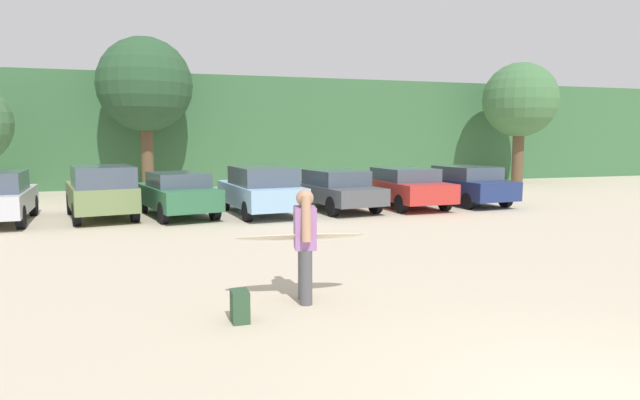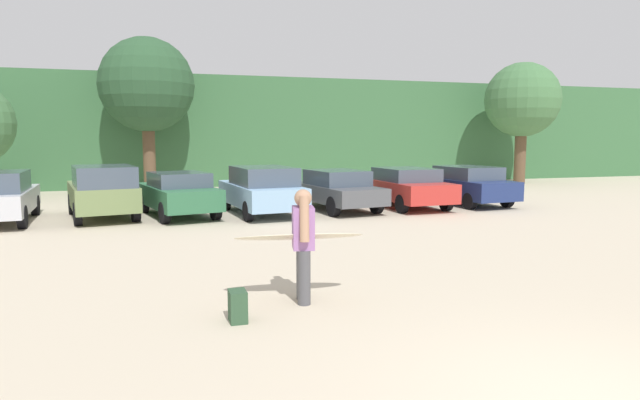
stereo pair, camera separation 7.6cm
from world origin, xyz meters
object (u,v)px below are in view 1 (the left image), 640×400
at_px(parked_car_olive_green, 101,191).
at_px(surfboard_cream, 301,237).
at_px(parked_car_navy, 463,184).
at_px(backpack_dropped, 240,306).
at_px(parked_car_sky_blue, 261,189).
at_px(parked_car_red, 403,186).
at_px(parked_car_forest_green, 177,193).
at_px(parked_car_dark_gray, 334,189).
at_px(person_adult, 305,239).

relative_size(parked_car_olive_green, surfboard_cream, 2.08).
height_order(parked_car_navy, backpack_dropped, parked_car_navy).
bearing_deg(parked_car_olive_green, parked_car_sky_blue, -105.60).
distance_m(parked_car_sky_blue, parked_car_red, 5.47).
distance_m(parked_car_navy, backpack_dropped, 15.28).
height_order(parked_car_forest_green, parked_car_sky_blue, parked_car_sky_blue).
relative_size(parked_car_red, surfboard_cream, 2.22).
bearing_deg(parked_car_red, parked_car_dark_gray, 88.16).
bearing_deg(parked_car_forest_green, parked_car_navy, -101.85).
relative_size(parked_car_sky_blue, backpack_dropped, 10.42).
distance_m(parked_car_olive_green, person_adult, 11.04).
height_order(parked_car_olive_green, parked_car_dark_gray, parked_car_olive_green).
distance_m(person_adult, backpack_dropped, 1.53).
height_order(parked_car_navy, person_adult, person_adult).
height_order(parked_car_dark_gray, parked_car_red, parked_car_red).
bearing_deg(parked_car_dark_gray, parked_car_navy, -96.71).
bearing_deg(parked_car_forest_green, parked_car_dark_gray, -102.88).
bearing_deg(parked_car_navy, parked_car_forest_green, 86.40).
xyz_separation_m(parked_car_red, person_adult, (-6.71, -10.28, 0.24)).
bearing_deg(parked_car_olive_green, parked_car_navy, -100.26).
relative_size(parked_car_olive_green, backpack_dropped, 9.82).
relative_size(parked_car_dark_gray, parked_car_red, 1.02).
height_order(parked_car_dark_gray, surfboard_cream, parked_car_dark_gray).
bearing_deg(surfboard_cream, parked_car_dark_gray, -104.39).
height_order(parked_car_navy, surfboard_cream, parked_car_navy).
xyz_separation_m(parked_car_red, parked_car_navy, (2.68, 0.15, -0.00)).
bearing_deg(parked_car_red, person_adult, 144.36).
xyz_separation_m(parked_car_olive_green, parked_car_navy, (13.19, 0.06, -0.13)).
bearing_deg(parked_car_sky_blue, parked_car_navy, -92.30).
height_order(parked_car_dark_gray, parked_car_navy, parked_car_navy).
bearing_deg(parked_car_dark_gray, surfboard_cream, 149.74).
relative_size(parked_car_forest_green, person_adult, 2.54).
height_order(surfboard_cream, backpack_dropped, surfboard_cream).
bearing_deg(parked_car_olive_green, person_adult, -170.39).
height_order(parked_car_red, person_adult, person_adult).
relative_size(parked_car_olive_green, person_adult, 2.46).
xyz_separation_m(parked_car_sky_blue, parked_car_navy, (8.14, 0.51, -0.07)).
xyz_separation_m(parked_car_sky_blue, parked_car_dark_gray, (2.74, 0.33, -0.09)).
xyz_separation_m(parked_car_navy, surfboard_cream, (-9.42, -10.34, 0.26)).
bearing_deg(parked_car_red, backpack_dropped, 141.80).
height_order(parked_car_olive_green, parked_car_navy, parked_car_olive_green).
xyz_separation_m(parked_car_dark_gray, parked_car_red, (2.72, 0.03, 0.02)).
xyz_separation_m(parked_car_navy, person_adult, (-9.39, -10.43, 0.24)).
bearing_deg(parked_car_forest_green, parked_car_olive_green, 74.59).
bearing_deg(parked_car_navy, surfboard_cream, 133.15).
height_order(person_adult, surfboard_cream, person_adult).
bearing_deg(parked_car_red, surfboard_cream, 143.98).
xyz_separation_m(parked_car_navy, backpack_dropped, (-10.52, -11.07, -0.55)).
distance_m(parked_car_dark_gray, parked_car_red, 2.72).
bearing_deg(parked_car_navy, parked_car_sky_blue, 89.09).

